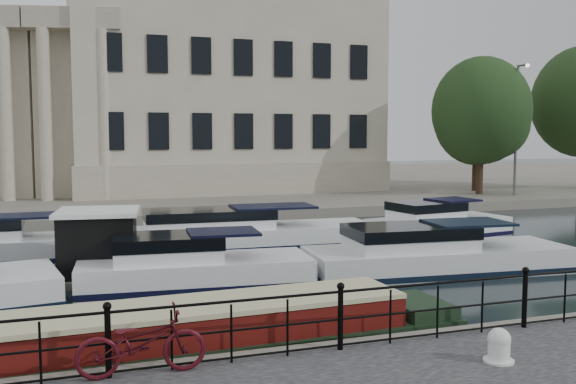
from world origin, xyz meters
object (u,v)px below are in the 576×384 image
(bicycle, at_px, (142,342))
(mooring_bollard, at_px, (499,346))
(harbour_hut, at_px, (99,248))
(narrowboat, at_px, (113,357))

(bicycle, distance_m, mooring_bollard, 5.94)
(bicycle, relative_size, harbour_hut, 0.57)
(mooring_bollard, distance_m, narrowboat, 6.81)
(narrowboat, height_order, harbour_hut, harbour_hut)
(bicycle, xyz_separation_m, harbour_hut, (-0.16, 9.83, -0.14))
(harbour_hut, bearing_deg, narrowboat, -82.89)
(bicycle, xyz_separation_m, narrowboat, (-0.35, 1.57, -0.72))
(bicycle, height_order, narrowboat, bicycle)
(bicycle, distance_m, harbour_hut, 9.83)
(bicycle, relative_size, narrowboat, 0.14)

